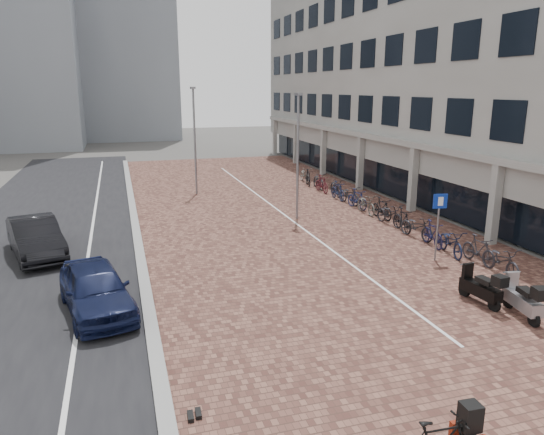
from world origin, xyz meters
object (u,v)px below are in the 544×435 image
Objects in this scene: car_navy at (96,289)px; car_dark at (35,238)px; scooter_front at (523,298)px; scooter_mid at (481,286)px; parking_sign at (439,216)px.

car_dark is (-2.35, 5.92, 0.03)m from car_navy.
scooter_front is at bearing -30.51° from car_navy.
scooter_mid is (13.21, -8.65, -0.18)m from car_dark.
scooter_mid is (10.85, -2.73, -0.15)m from car_navy.
car_dark is at bearing 99.77° from car_navy.
car_navy is 2.56× the size of scooter_mid.
car_dark is at bearing 154.61° from scooter_front.
car_navy is 2.47× the size of scooter_front.
car_dark is 15.09m from parking_sign.
car_navy reaches higher than scooter_mid.
parking_sign is (1.03, 3.73, 1.16)m from scooter_mid.
car_navy is 11.19m from scooter_mid.
car_navy is 12.00m from scooter_front.
car_dark reaches higher than scooter_front.
car_navy is 6.37m from car_dark.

